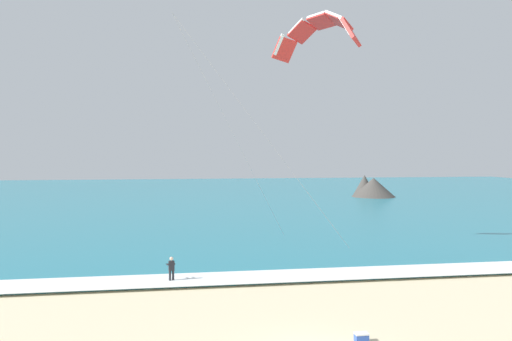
# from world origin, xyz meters

# --- Properties ---
(sea) EXTENTS (200.00, 120.00, 0.20)m
(sea) POSITION_xyz_m (0.00, 70.81, 0.10)
(sea) COLOR teal
(sea) RESTS_ON ground
(surf_foam) EXTENTS (200.00, 3.03, 0.04)m
(surf_foam) POSITION_xyz_m (0.00, 11.81, 0.22)
(surf_foam) COLOR white
(surf_foam) RESTS_ON sea
(surfboard) EXTENTS (0.78, 1.47, 0.09)m
(surfboard) POSITION_xyz_m (-5.81, 11.73, 0.03)
(surfboard) COLOR #239EC6
(surfboard) RESTS_ON ground
(kitesurfer) EXTENTS (0.61, 0.60, 1.69)m
(kitesurfer) POSITION_xyz_m (-5.81, 11.74, 0.94)
(kitesurfer) COLOR #232328
(kitesurfer) RESTS_ON ground
(kite_primary) EXTENTS (13.39, 9.78, 17.68)m
(kite_primary) POSITION_xyz_m (5.25, 18.24, 17.55)
(kite_primary) COLOR red
(headland_right) EXTENTS (8.43, 8.91, 4.09)m
(headland_right) POSITION_xyz_m (28.88, 64.22, 1.65)
(headland_right) COLOR #665B51
(headland_right) RESTS_ON ground
(cooler_box) EXTENTS (0.58, 0.38, 0.40)m
(cooler_box) POSITION_xyz_m (2.50, 1.56, 0.20)
(cooler_box) COLOR #2D51B2
(cooler_box) RESTS_ON ground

